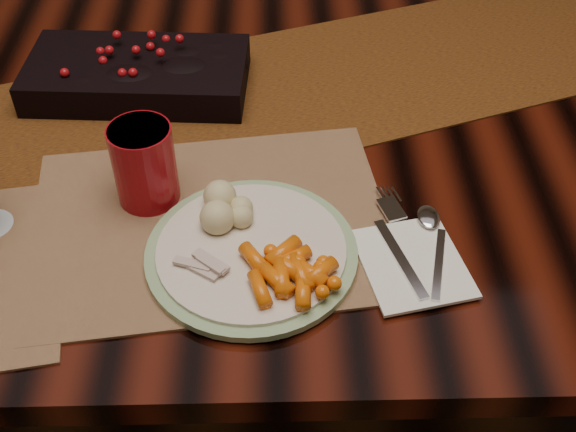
{
  "coord_description": "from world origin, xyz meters",
  "views": [
    {
      "loc": [
        0.0,
        -0.9,
        1.41
      ],
      "look_at": [
        0.02,
        -0.28,
        0.8
      ],
      "focal_mm": 45.0,
      "sensor_mm": 36.0,
      "label": 1
    }
  ],
  "objects_px": {
    "dining_table": "(276,275)",
    "centerpiece": "(137,70)",
    "placemat_main": "(211,222)",
    "dinner_plate": "(251,252)",
    "napkin": "(412,263)",
    "baby_carrots": "(285,271)",
    "mashed_potatoes": "(230,202)",
    "red_cup": "(144,164)",
    "turkey_shreds": "(200,266)"
  },
  "relations": [
    {
      "from": "placemat_main",
      "to": "dinner_plate",
      "type": "relative_size",
      "value": 1.74
    },
    {
      "from": "baby_carrots",
      "to": "turkey_shreds",
      "type": "xyz_separation_m",
      "value": [
        -0.1,
        0.01,
        -0.0
      ]
    },
    {
      "from": "dining_table",
      "to": "placemat_main",
      "type": "distance_m",
      "value": 0.45
    },
    {
      "from": "dining_table",
      "to": "placemat_main",
      "type": "relative_size",
      "value": 3.97
    },
    {
      "from": "centerpiece",
      "to": "turkey_shreds",
      "type": "bearing_deg",
      "value": -72.94
    },
    {
      "from": "dining_table",
      "to": "centerpiece",
      "type": "height_order",
      "value": "centerpiece"
    },
    {
      "from": "dinner_plate",
      "to": "napkin",
      "type": "bearing_deg",
      "value": -5.42
    },
    {
      "from": "centerpiece",
      "to": "napkin",
      "type": "relative_size",
      "value": 2.43
    },
    {
      "from": "dining_table",
      "to": "placemat_main",
      "type": "xyz_separation_m",
      "value": [
        -0.08,
        -0.24,
        0.38
      ]
    },
    {
      "from": "placemat_main",
      "to": "napkin",
      "type": "distance_m",
      "value": 0.26
    },
    {
      "from": "mashed_potatoes",
      "to": "red_cup",
      "type": "height_order",
      "value": "red_cup"
    },
    {
      "from": "baby_carrots",
      "to": "napkin",
      "type": "xyz_separation_m",
      "value": [
        0.15,
        0.03,
        -0.02
      ]
    },
    {
      "from": "centerpiece",
      "to": "baby_carrots",
      "type": "xyz_separation_m",
      "value": [
        0.22,
        -0.41,
        -0.01
      ]
    },
    {
      "from": "placemat_main",
      "to": "baby_carrots",
      "type": "relative_size",
      "value": 4.22
    },
    {
      "from": "dining_table",
      "to": "centerpiece",
      "type": "bearing_deg",
      "value": 162.47
    },
    {
      "from": "dining_table",
      "to": "baby_carrots",
      "type": "xyz_separation_m",
      "value": [
        0.01,
        -0.35,
        0.4
      ]
    },
    {
      "from": "dining_table",
      "to": "dinner_plate",
      "type": "relative_size",
      "value": 6.92
    },
    {
      "from": "centerpiece",
      "to": "placemat_main",
      "type": "xyz_separation_m",
      "value": [
        0.13,
        -0.3,
        -0.03
      ]
    },
    {
      "from": "dining_table",
      "to": "mashed_potatoes",
      "type": "xyz_separation_m",
      "value": [
        -0.06,
        -0.24,
        0.42
      ]
    },
    {
      "from": "placemat_main",
      "to": "dinner_plate",
      "type": "xyz_separation_m",
      "value": [
        0.05,
        -0.06,
        0.01
      ]
    },
    {
      "from": "centerpiece",
      "to": "placemat_main",
      "type": "height_order",
      "value": "centerpiece"
    },
    {
      "from": "centerpiece",
      "to": "placemat_main",
      "type": "relative_size",
      "value": 0.74
    },
    {
      "from": "mashed_potatoes",
      "to": "red_cup",
      "type": "bearing_deg",
      "value": 154.59
    },
    {
      "from": "dinner_plate",
      "to": "red_cup",
      "type": "relative_size",
      "value": 2.34
    },
    {
      "from": "dining_table",
      "to": "red_cup",
      "type": "height_order",
      "value": "red_cup"
    },
    {
      "from": "placemat_main",
      "to": "red_cup",
      "type": "distance_m",
      "value": 0.11
    },
    {
      "from": "mashed_potatoes",
      "to": "red_cup",
      "type": "xyz_separation_m",
      "value": [
        -0.11,
        0.05,
        0.02
      ]
    },
    {
      "from": "mashed_potatoes",
      "to": "placemat_main",
      "type": "bearing_deg",
      "value": 173.03
    },
    {
      "from": "mashed_potatoes",
      "to": "turkey_shreds",
      "type": "relative_size",
      "value": 1.24
    },
    {
      "from": "mashed_potatoes",
      "to": "dinner_plate",
      "type": "bearing_deg",
      "value": -65.74
    },
    {
      "from": "centerpiece",
      "to": "dinner_plate",
      "type": "relative_size",
      "value": 1.3
    },
    {
      "from": "dinner_plate",
      "to": "mashed_potatoes",
      "type": "bearing_deg",
      "value": 114.26
    },
    {
      "from": "baby_carrots",
      "to": "napkin",
      "type": "distance_m",
      "value": 0.16
    },
    {
      "from": "baby_carrots",
      "to": "dining_table",
      "type": "bearing_deg",
      "value": 91.87
    },
    {
      "from": "baby_carrots",
      "to": "turkey_shreds",
      "type": "height_order",
      "value": "baby_carrots"
    },
    {
      "from": "baby_carrots",
      "to": "centerpiece",
      "type": "bearing_deg",
      "value": 118.32
    },
    {
      "from": "baby_carrots",
      "to": "mashed_potatoes",
      "type": "relative_size",
      "value": 1.36
    },
    {
      "from": "dinner_plate",
      "to": "turkey_shreds",
      "type": "height_order",
      "value": "turkey_shreds"
    },
    {
      "from": "turkey_shreds",
      "to": "red_cup",
      "type": "height_order",
      "value": "red_cup"
    },
    {
      "from": "dining_table",
      "to": "dinner_plate",
      "type": "distance_m",
      "value": 0.49
    },
    {
      "from": "centerpiece",
      "to": "dinner_plate",
      "type": "distance_m",
      "value": 0.41
    },
    {
      "from": "turkey_shreds",
      "to": "red_cup",
      "type": "relative_size",
      "value": 0.57
    },
    {
      "from": "centerpiece",
      "to": "baby_carrots",
      "type": "height_order",
      "value": "centerpiece"
    },
    {
      "from": "red_cup",
      "to": "dinner_plate",
      "type": "bearing_deg",
      "value": -39.08
    },
    {
      "from": "mashed_potatoes",
      "to": "napkin",
      "type": "bearing_deg",
      "value": -19.24
    },
    {
      "from": "turkey_shreds",
      "to": "red_cup",
      "type": "distance_m",
      "value": 0.17
    },
    {
      "from": "centerpiece",
      "to": "baby_carrots",
      "type": "relative_size",
      "value": 3.14
    },
    {
      "from": "dining_table",
      "to": "dinner_plate",
      "type": "xyz_separation_m",
      "value": [
        -0.03,
        -0.3,
        0.39
      ]
    },
    {
      "from": "dining_table",
      "to": "napkin",
      "type": "height_order",
      "value": "napkin"
    },
    {
      "from": "mashed_potatoes",
      "to": "turkey_shreds",
      "type": "height_order",
      "value": "mashed_potatoes"
    }
  ]
}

